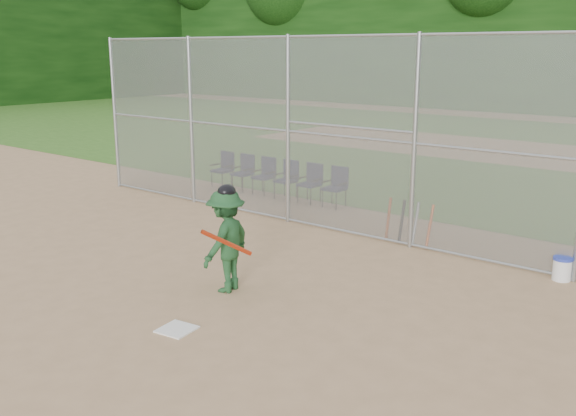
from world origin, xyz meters
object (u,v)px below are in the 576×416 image
Objects in this scene: batter_at_plate at (226,240)px; water_cooler at (562,269)px; chair_0 at (222,170)px; home_plate at (177,329)px.

batter_at_plate is 4.34× the size of water_cooler.
water_cooler is at bearing -10.77° from chair_0.
home_plate is 1.14× the size of water_cooler.
home_plate is 9.34m from chair_0.
home_plate is at bearing -71.49° from batter_at_plate.
chair_0 is (-9.55, 1.82, 0.28)m from water_cooler.
water_cooler is (3.48, 5.27, 0.19)m from home_plate.
water_cooler is 9.72m from chair_0.
chair_0 is (-5.56, 5.58, -0.35)m from batter_at_plate.
water_cooler is at bearing 43.37° from batter_at_plate.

